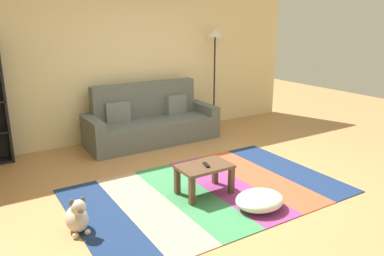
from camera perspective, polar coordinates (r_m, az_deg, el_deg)
ground_plane at (r=4.94m, az=3.25°, el=-8.35°), size 14.00×14.00×0.00m
back_wall at (r=6.78m, az=-9.22°, el=10.03°), size 6.80×0.10×2.70m
rug at (r=4.72m, az=2.50°, el=-9.52°), size 3.26×2.07×0.01m
couch at (r=6.53m, az=-6.23°, el=0.85°), size 2.26×0.80×1.00m
coffee_table at (r=4.54m, az=1.89°, el=-6.55°), size 0.64×0.42×0.37m
pouf at (r=4.34m, az=10.21°, el=-10.72°), size 0.57×0.48×0.19m
dog at (r=4.00m, az=-17.00°, el=-12.78°), size 0.22×0.35×0.40m
standing_lamp at (r=7.26m, az=3.49°, el=12.31°), size 0.32×0.32×1.88m
tv_remote at (r=4.49m, az=2.18°, el=-5.60°), size 0.08×0.16×0.02m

